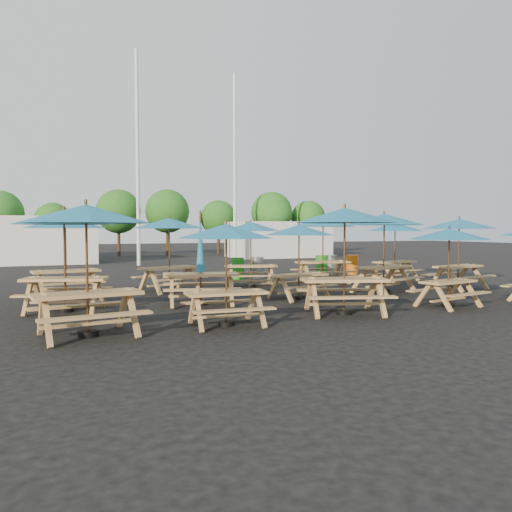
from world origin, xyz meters
name	(u,v)px	position (x,y,z in m)	size (l,w,h in m)	color
ground	(274,293)	(0.00, 0.00, 0.00)	(120.00, 120.00, 0.00)	black
picnic_unit_0	(86,220)	(-5.97, -4.66, 2.18)	(2.76, 2.76, 2.50)	#A37748
picnic_unit_1	(64,222)	(-6.28, -1.47, 2.19)	(3.05, 3.05, 2.51)	#A37748
picnic_unit_2	(65,226)	(-6.17, 1.39, 2.11)	(2.72, 2.72, 2.42)	#A37748
picnic_unit_3	(226,236)	(-3.21, -4.65, 1.87)	(2.20, 2.20, 2.15)	#A37748
picnic_unit_4	(201,266)	(-2.89, -1.61, 1.04)	(2.30, 2.10, 2.53)	#A37748
picnic_unit_5	(169,227)	(-3.03, 1.53, 2.10)	(3.00, 3.00, 2.41)	#A37748
picnic_unit_6	(345,221)	(-0.15, -4.36, 2.23)	(3.11, 3.11, 2.55)	#A37748
picnic_unit_7	(299,234)	(0.05, -1.63, 1.90)	(2.44, 2.44, 2.17)	#A37748
picnic_unit_8	(251,230)	(-0.11, 1.70, 2.01)	(2.78, 2.78, 2.31)	#A37748
picnic_unit_9	(449,238)	(2.94, -4.47, 1.80)	(2.36, 2.36, 2.06)	#A37748
picnic_unit_10	(384,223)	(3.22, -1.37, 2.21)	(3.13, 3.13, 2.54)	#A37748
picnic_unit_11	(323,225)	(2.80, 1.75, 2.18)	(2.67, 2.67, 2.50)	#A37748
picnic_unit_13	(459,227)	(6.14, -1.54, 2.10)	(2.82, 2.82, 2.40)	#A37748
picnic_unit_14	(395,230)	(5.99, 1.63, 2.01)	(2.60, 2.60, 2.30)	#A37748
waste_bin_0	(237,268)	(0.45, 4.57, 0.44)	(0.55, 0.55, 0.88)	#1B8117
waste_bin_1	(257,267)	(1.39, 4.75, 0.44)	(0.55, 0.55, 0.88)	gray
waste_bin_2	(322,265)	(4.56, 4.88, 0.44)	(0.55, 0.55, 0.88)	#1B8117
waste_bin_3	(331,265)	(4.98, 4.80, 0.44)	(0.55, 0.55, 0.88)	gray
waste_bin_4	(352,265)	(5.99, 4.62, 0.44)	(0.55, 0.55, 0.88)	#C95A0B
mast_0	(138,158)	(-2.00, 14.00, 6.00)	(0.20, 0.20, 12.00)	silver
mast_1	(235,168)	(4.50, 16.00, 6.00)	(0.20, 0.20, 12.00)	silver
event_tent_0	(25,240)	(-8.00, 18.00, 1.40)	(8.00, 4.00, 2.80)	silver
event_tent_1	(278,239)	(9.00, 19.00, 1.30)	(7.00, 4.00, 2.60)	silver
tree_1	(0,213)	(-9.74, 23.90, 3.15)	(3.11, 3.11, 4.72)	#382314
tree_2	(53,221)	(-6.39, 23.65, 2.62)	(2.59, 2.59, 3.93)	#382314
tree_3	(118,211)	(-1.75, 24.72, 3.41)	(3.36, 3.36, 5.09)	#382314
tree_4	(167,211)	(1.90, 24.26, 3.46)	(3.41, 3.41, 5.17)	#382314
tree_5	(218,218)	(6.22, 24.67, 2.97)	(2.94, 2.94, 4.45)	#382314
tree_6	(272,213)	(10.23, 22.90, 3.43)	(3.38, 3.38, 5.13)	#382314
tree_7	(308,218)	(13.63, 22.92, 2.99)	(2.95, 2.95, 4.48)	#382314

